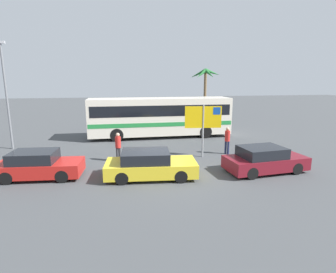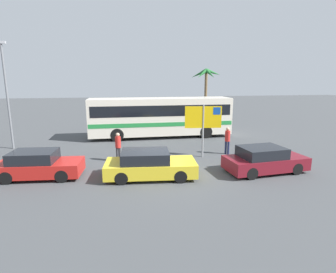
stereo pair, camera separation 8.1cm
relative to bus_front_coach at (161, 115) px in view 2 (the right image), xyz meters
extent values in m
plane|color=#424447|center=(-1.35, -9.14, -1.78)|extent=(120.00, 120.00, 0.00)
cube|color=silver|center=(0.00, 0.00, -0.06)|extent=(11.35, 2.48, 2.90)
cube|color=black|center=(0.00, 0.00, 0.49)|extent=(10.90, 2.51, 0.84)
cube|color=#23843D|center=(0.00, 0.00, -0.57)|extent=(11.24, 2.51, 0.32)
cylinder|color=black|center=(3.52, 1.12, -1.28)|extent=(1.00, 0.28, 1.00)
cylinder|color=black|center=(3.52, -1.12, -1.28)|extent=(1.00, 0.28, 1.00)
cylinder|color=black|center=(-3.52, 1.12, -1.28)|extent=(1.00, 0.28, 1.00)
cylinder|color=black|center=(-3.52, -1.12, -1.28)|extent=(1.00, 0.28, 1.00)
cylinder|color=gray|center=(1.64, -6.28, -0.18)|extent=(0.11, 0.11, 3.20)
cube|color=yellow|center=(1.64, -6.28, 0.67)|extent=(2.19, 0.32, 1.30)
cube|color=#1447A8|center=(2.44, -6.38, 1.04)|extent=(0.45, 0.12, 0.44)
cube|color=yellow|center=(-1.87, -9.28, -1.30)|extent=(4.48, 2.25, 0.64)
cube|color=black|center=(-2.13, -9.25, -0.72)|extent=(2.40, 1.91, 0.52)
cylinder|color=black|center=(-0.46, -8.54, -1.48)|extent=(0.61, 0.21, 0.60)
cylinder|color=black|center=(-0.62, -10.26, -1.48)|extent=(0.61, 0.21, 0.60)
cylinder|color=black|center=(-3.13, -8.30, -1.48)|extent=(0.61, 0.21, 0.60)
cylinder|color=black|center=(-3.29, -10.01, -1.48)|extent=(0.61, 0.21, 0.60)
cube|color=red|center=(-7.14, -8.38, -1.30)|extent=(4.06, 2.02, 0.64)
cube|color=black|center=(-7.37, -8.36, -0.72)|extent=(2.17, 1.72, 0.52)
cylinder|color=black|center=(-5.86, -7.71, -1.48)|extent=(0.61, 0.21, 0.60)
cylinder|color=black|center=(-5.99, -9.25, -1.48)|extent=(0.61, 0.21, 0.60)
cylinder|color=black|center=(-8.29, -7.50, -1.48)|extent=(0.61, 0.21, 0.60)
cylinder|color=black|center=(-8.42, -9.04, -1.48)|extent=(0.61, 0.21, 0.60)
cube|color=maroon|center=(3.99, -9.50, -1.30)|extent=(4.25, 2.15, 0.64)
cube|color=black|center=(3.74, -9.53, -0.72)|extent=(2.28, 1.82, 0.52)
cylinder|color=black|center=(5.18, -8.57, -1.48)|extent=(0.61, 0.22, 0.60)
cylinder|color=black|center=(5.33, -10.19, -1.48)|extent=(0.61, 0.22, 0.60)
cylinder|color=black|center=(2.65, -8.82, -1.48)|extent=(0.61, 0.22, 0.60)
cylinder|color=black|center=(2.80, -10.43, -1.48)|extent=(0.61, 0.22, 0.60)
cylinder|color=#1E2347|center=(3.43, -6.02, -1.37)|extent=(0.13, 0.13, 0.84)
cylinder|color=#1E2347|center=(3.31, -5.88, -1.37)|extent=(0.13, 0.13, 0.84)
cylinder|color=red|center=(3.37, -5.95, -0.62)|extent=(0.32, 0.32, 0.66)
sphere|color=tan|center=(3.37, -5.95, -0.17)|extent=(0.23, 0.23, 0.23)
cylinder|color=#2D2D33|center=(-3.49, -6.38, -1.38)|extent=(0.13, 0.13, 0.81)
cylinder|color=#2D2D33|center=(-3.35, -6.26, -1.38)|extent=(0.13, 0.13, 0.81)
cylinder|color=red|center=(-3.42, -6.32, -0.65)|extent=(0.32, 0.32, 0.64)
sphere|color=tan|center=(-3.42, -6.32, -0.21)|extent=(0.22, 0.22, 0.22)
cylinder|color=slate|center=(-10.54, -2.08, 1.65)|extent=(0.14, 0.14, 6.86)
cube|color=#B2B2B7|center=(-10.54, -2.08, 5.18)|extent=(0.56, 0.20, 0.16)
cylinder|color=brown|center=(6.53, 8.54, 0.93)|extent=(0.32, 0.32, 5.43)
cone|color=#23662D|center=(7.43, 8.71, 3.59)|extent=(2.00, 0.80, 0.93)
cone|color=#23662D|center=(6.77, 9.32, 3.36)|extent=(0.96, 1.90, 1.35)
cone|color=#23662D|center=(5.79, 8.97, 3.45)|extent=(1.87, 1.35, 1.19)
cone|color=#23662D|center=(5.88, 7.98, 3.44)|extent=(1.74, 1.57, 1.21)
cone|color=#23662D|center=(6.70, 7.69, 3.46)|extent=(0.80, 1.96, 1.18)
camera|label=1|loc=(-3.32, -21.74, 2.90)|focal=29.08mm
camera|label=2|loc=(-3.24, -21.75, 2.90)|focal=29.08mm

